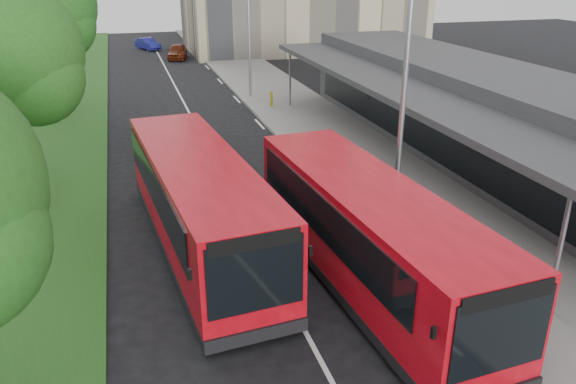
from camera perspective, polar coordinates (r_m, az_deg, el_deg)
The scene contains 16 objects.
ground at distance 15.16m, azimuth -0.53°, elevation -9.86°, with size 120.00×120.00×0.00m, color black.
pavement at distance 34.63m, azimuth -0.12°, elevation 9.08°, with size 5.00×80.00×0.15m, color slate.
grass_verge at distance 33.49m, azimuth -22.15°, elevation 6.90°, with size 5.00×80.00×0.10m, color #204F19.
lane_centre_line at distance 28.71m, azimuth -8.87°, elevation 5.82°, with size 0.12×70.00×0.01m, color silver.
kerb_dashes at distance 33.06m, azimuth -4.16°, elevation 8.24°, with size 0.12×56.00×0.01m.
station_building at distance 25.61m, azimuth 18.36°, elevation 7.64°, with size 7.70×26.00×4.00m.
tree_mid at distance 21.89m, azimuth -26.14°, elevation 11.93°, with size 4.76×4.76×7.65m.
tree_far at distance 33.65m, azimuth -23.46°, elevation 16.43°, with size 5.37×5.37×8.64m.
lamp_post_near at distance 16.57m, azimuth 11.45°, elevation 10.23°, with size 1.44×0.28×8.00m.
lamp_post_far at distance 35.32m, azimuth -4.15°, elevation 16.92°, with size 1.44×0.28×8.00m.
bus_main at distance 14.82m, azimuth 8.15°, elevation -4.40°, with size 3.29×10.27×2.86m.
bus_second at distance 16.65m, azimuth -8.94°, elevation -1.23°, with size 3.54×10.47×2.91m.
litter_bin at distance 23.83m, azimuth 5.35°, elevation 3.97°, with size 0.48×0.48×0.87m, color #3D2319.
bollard at distance 33.19m, azimuth -1.70°, elevation 9.43°, with size 0.15×0.15×0.93m, color #F4F60C.
car_near at distance 51.97m, azimuth -11.18°, elevation 13.84°, with size 1.54×3.84×1.31m, color #561D0C.
car_far at distance 58.20m, azimuth -14.06°, elevation 14.39°, with size 1.17×3.37×1.11m, color navy.
Camera 1 is at (-3.51, -12.32, 8.11)m, focal length 35.00 mm.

